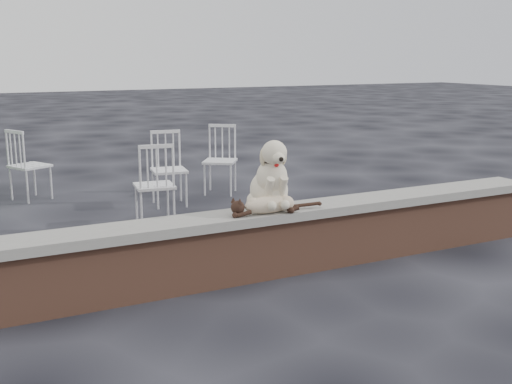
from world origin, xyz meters
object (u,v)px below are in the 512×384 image
cat (269,203)px  chair_d (220,160)px  dog (269,173)px  chair_b (169,169)px  chair_c (154,184)px  chair_e (30,165)px

cat → chair_d: 3.47m
chair_d → dog: bearing=-71.8°
dog → cat: dog is taller
chair_d → chair_b: size_ratio=1.00×
dog → chair_c: size_ratio=0.66×
dog → chair_d: bearing=82.1°
dog → chair_c: bearing=109.8°
chair_e → chair_d: size_ratio=1.00×
chair_d → chair_e: bearing=-163.6°
cat → chair_b: chair_b is taller
dog → cat: size_ratio=0.63×
chair_e → dog: bearing=173.3°
dog → cat: 0.28m
cat → chair_e: (-1.39, 4.09, -0.19)m
dog → chair_e: dog is taller
chair_c → chair_d: 1.78m
cat → chair_b: size_ratio=1.05×
cat → chair_c: 2.15m
chair_e → chair_c: size_ratio=1.00×
chair_c → chair_b: bearing=-111.0°
chair_c → chair_b: same height
cat → chair_c: size_ratio=1.05×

